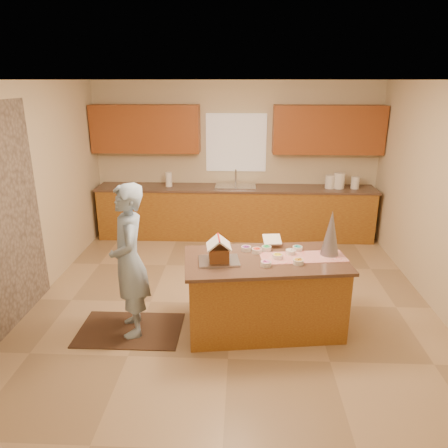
{
  "coord_description": "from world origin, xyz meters",
  "views": [
    {
      "loc": [
        0.13,
        -4.81,
        2.7
      ],
      "look_at": [
        -0.1,
        0.2,
        1.0
      ],
      "focal_mm": 34.2,
      "sensor_mm": 36.0,
      "label": 1
    }
  ],
  "objects_px": {
    "island_base": "(264,295)",
    "boy": "(129,261)",
    "gingerbread_house": "(219,252)",
    "tinsel_tree": "(331,233)"
  },
  "relations": [
    {
      "from": "tinsel_tree",
      "to": "gingerbread_house",
      "type": "height_order",
      "value": "tinsel_tree"
    },
    {
      "from": "island_base",
      "to": "boy",
      "type": "xyz_separation_m",
      "value": [
        -1.46,
        -0.14,
        0.45
      ]
    },
    {
      "from": "tinsel_tree",
      "to": "boy",
      "type": "xyz_separation_m",
      "value": [
        -2.18,
        -0.28,
        -0.25
      ]
    },
    {
      "from": "tinsel_tree",
      "to": "gingerbread_house",
      "type": "distance_m",
      "value": 1.25
    },
    {
      "from": "boy",
      "to": "gingerbread_house",
      "type": "bearing_deg",
      "value": 73.61
    },
    {
      "from": "island_base",
      "to": "boy",
      "type": "relative_size",
      "value": 0.99
    },
    {
      "from": "tinsel_tree",
      "to": "boy",
      "type": "distance_m",
      "value": 2.21
    },
    {
      "from": "island_base",
      "to": "tinsel_tree",
      "type": "xyz_separation_m",
      "value": [
        0.71,
        0.14,
        0.7
      ]
    },
    {
      "from": "island_base",
      "to": "gingerbread_house",
      "type": "height_order",
      "value": "gingerbread_house"
    },
    {
      "from": "tinsel_tree",
      "to": "boy",
      "type": "bearing_deg",
      "value": -172.73
    }
  ]
}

